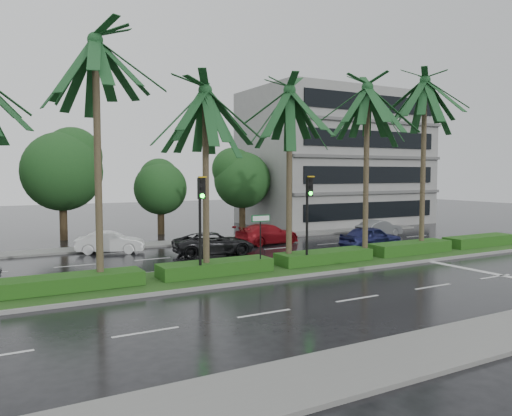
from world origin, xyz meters
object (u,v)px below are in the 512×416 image
car_white (110,242)px  car_blue (371,237)px  signal_median_left (201,212)px  car_grey (379,228)px  car_red (267,234)px  street_sign (261,229)px  car_darkgrey (214,243)px

car_white → car_blue: (14.33, -6.17, 0.08)m
signal_median_left → car_grey: 19.16m
car_red → car_white: bearing=73.9°
car_white → car_red: car_red is taller
car_grey → street_sign: bearing=111.9°
street_sign → car_white: 10.79m
signal_median_left → car_grey: signal_median_left is taller
car_red → car_blue: bearing=-146.3°
car_white → car_grey: bearing=-75.6°
signal_median_left → car_blue: size_ratio=1.05×
street_sign → car_grey: (14.33, 7.62, -1.51)m
street_sign → car_darkgrey: bearing=85.4°
car_red → street_sign: bearing=138.9°
signal_median_left → car_blue: 13.55m
signal_median_left → car_red: signal_median_left is taller
street_sign → car_white: (-4.50, 9.69, -1.50)m
car_darkgrey → street_sign: bearing=-178.3°
car_white → street_sign: bearing=-134.4°
car_blue → car_grey: bearing=-49.5°
street_sign → car_darkgrey: street_sign is taller
street_sign → car_grey: 16.30m
car_blue → signal_median_left: bearing=104.2°
car_blue → car_grey: car_blue is taller
car_red → car_grey: car_red is taller
car_darkgrey → car_grey: size_ratio=1.25×
signal_median_left → car_darkgrey: 7.66m
signal_median_left → car_darkgrey: signal_median_left is taller
car_darkgrey → car_red: (4.83, 2.22, 0.02)m
signal_median_left → street_sign: (3.00, 0.18, -0.87)m
street_sign → car_grey: street_sign is taller
street_sign → car_blue: (9.83, 3.52, -1.42)m
car_blue → car_grey: (4.50, 4.10, -0.09)m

